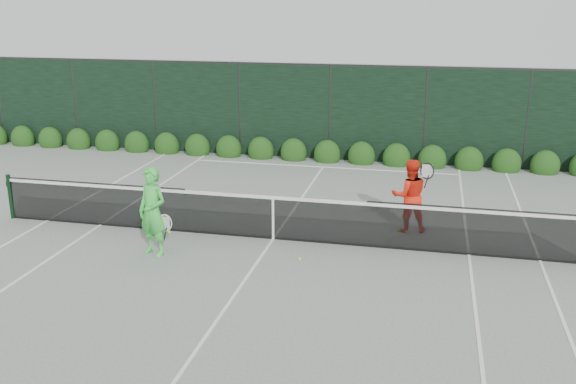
# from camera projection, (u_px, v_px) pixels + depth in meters

# --- Properties ---
(ground) EXTENTS (80.00, 80.00, 0.00)m
(ground) POSITION_uv_depth(u_px,v_px,m) (273.00, 239.00, 13.94)
(ground) COLOR slate
(ground) RESTS_ON ground
(tennis_net) EXTENTS (12.90, 0.10, 1.07)m
(tennis_net) POSITION_uv_depth(u_px,v_px,m) (272.00, 216.00, 13.79)
(tennis_net) COLOR black
(tennis_net) RESTS_ON ground
(player_woman) EXTENTS (0.77, 0.64, 1.82)m
(player_woman) POSITION_uv_depth(u_px,v_px,m) (153.00, 212.00, 12.87)
(player_woman) COLOR #40DB4C
(player_woman) RESTS_ON ground
(player_man) EXTENTS (0.97, 0.80, 1.65)m
(player_man) POSITION_uv_depth(u_px,v_px,m) (409.00, 196.00, 14.22)
(player_man) COLOR #FD2C15
(player_man) RESTS_ON ground
(court_lines) EXTENTS (11.03, 23.83, 0.01)m
(court_lines) POSITION_uv_depth(u_px,v_px,m) (273.00, 239.00, 13.94)
(court_lines) COLOR white
(court_lines) RESTS_ON ground
(windscreen_fence) EXTENTS (32.00, 21.07, 3.06)m
(windscreen_fence) POSITION_uv_depth(u_px,v_px,m) (235.00, 212.00, 10.97)
(windscreen_fence) COLOR black
(windscreen_fence) RESTS_ON ground
(hedge_row) EXTENTS (31.66, 0.65, 0.94)m
(hedge_row) POSITION_uv_depth(u_px,v_px,m) (327.00, 154.00, 20.55)
(hedge_row) COLOR #11390F
(hedge_row) RESTS_ON ground
(tennis_balls) EXTENTS (5.46, 2.21, 0.07)m
(tennis_balls) POSITION_uv_depth(u_px,v_px,m) (288.00, 235.00, 14.11)
(tennis_balls) COLOR #D5EE35
(tennis_balls) RESTS_ON ground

